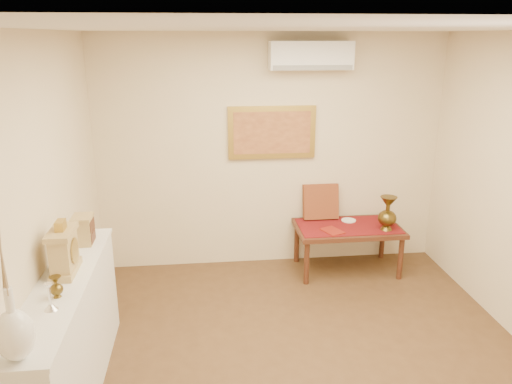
{
  "coord_description": "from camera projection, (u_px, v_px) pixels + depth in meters",
  "views": [
    {
      "loc": [
        -0.81,
        -3.34,
        2.66
      ],
      "look_at": [
        -0.3,
        1.15,
        1.23
      ],
      "focal_mm": 35.0,
      "sensor_mm": 36.0,
      "label": 1
    }
  ],
  "objects": [
    {
      "name": "ceiling",
      "position": [
        322.0,
        28.0,
        3.24
      ],
      "size": [
        4.5,
        4.5,
        0.0
      ],
      "primitive_type": "plane",
      "rotation": [
        3.14,
        0.0,
        0.0
      ],
      "color": "silver",
      "rests_on": "ground"
    },
    {
      "name": "brass_urn_small",
      "position": [
        56.0,
        284.0,
        3.32
      ],
      "size": [
        0.09,
        0.09,
        0.2
      ],
      "primitive_type": null,
      "color": "brown",
      "rests_on": "display_ledge"
    },
    {
      "name": "white_vase",
      "position": [
        4.0,
        269.0,
        2.54
      ],
      "size": [
        0.2,
        0.2,
        1.08
      ],
      "primitive_type": null,
      "color": "white",
      "rests_on": "display_ledge"
    },
    {
      "name": "display_ledge",
      "position": [
        70.0,
        340.0,
        3.71
      ],
      "size": [
        0.37,
        2.02,
        0.98
      ],
      "color": "white",
      "rests_on": "floor"
    },
    {
      "name": "cushion",
      "position": [
        321.0,
        202.0,
        5.93
      ],
      "size": [
        0.42,
        0.18,
        0.43
      ],
      "primitive_type": "cube",
      "rotation": [
        -0.21,
        0.0,
        0.0
      ],
      "color": "#5E1412",
      "rests_on": "table_cloth"
    },
    {
      "name": "wall_back",
      "position": [
        271.0,
        153.0,
        5.77
      ],
      "size": [
        4.0,
        0.02,
        2.7
      ],
      "primitive_type": "cube",
      "color": "beige",
      "rests_on": "ground"
    },
    {
      "name": "menu",
      "position": [
        332.0,
        231.0,
        5.58
      ],
      "size": [
        0.27,
        0.3,
        0.01
      ],
      "primitive_type": "cube",
      "rotation": [
        0.0,
        0.0,
        0.43
      ],
      "color": "maroon",
      "rests_on": "table_cloth"
    },
    {
      "name": "floor",
      "position": [
        309.0,
        378.0,
        4.05
      ],
      "size": [
        4.5,
        4.5,
        0.0
      ],
      "primitive_type": "plane",
      "color": "brown",
      "rests_on": "ground"
    },
    {
      "name": "ac_unit",
      "position": [
        311.0,
        56.0,
        5.36
      ],
      "size": [
        0.9,
        0.25,
        0.3
      ],
      "color": "white",
      "rests_on": "wall_back"
    },
    {
      "name": "candlestick",
      "position": [
        50.0,
        297.0,
        3.16
      ],
      "size": [
        0.09,
        0.09,
        0.19
      ],
      "primitive_type": null,
      "color": "silver",
      "rests_on": "display_ledge"
    },
    {
      "name": "wall_left",
      "position": [
        30.0,
        234.0,
        3.43
      ],
      "size": [
        0.02,
        4.5,
        2.7
      ],
      "primitive_type": "cube",
      "color": "beige",
      "rests_on": "ground"
    },
    {
      "name": "table_cloth",
      "position": [
        348.0,
        226.0,
        5.75
      ],
      "size": [
        1.14,
        0.59,
        0.01
      ],
      "primitive_type": "cube",
      "color": "maroon",
      "rests_on": "low_table"
    },
    {
      "name": "wooden_chest",
      "position": [
        83.0,
        230.0,
        4.17
      ],
      "size": [
        0.16,
        0.21,
        0.24
      ],
      "color": "tan",
      "rests_on": "display_ledge"
    },
    {
      "name": "mantel_clock",
      "position": [
        64.0,
        251.0,
        3.64
      ],
      "size": [
        0.17,
        0.36,
        0.41
      ],
      "color": "tan",
      "rests_on": "display_ledge"
    },
    {
      "name": "low_table",
      "position": [
        348.0,
        232.0,
        5.77
      ],
      "size": [
        1.2,
        0.7,
        0.55
      ],
      "color": "#4D2617",
      "rests_on": "floor"
    },
    {
      "name": "plate",
      "position": [
        349.0,
        220.0,
        5.9
      ],
      "size": [
        0.17,
        0.17,
        0.01
      ],
      "primitive_type": "cylinder",
      "color": "white",
      "rests_on": "table_cloth"
    },
    {
      "name": "brass_urn_tall",
      "position": [
        388.0,
        210.0,
        5.57
      ],
      "size": [
        0.21,
        0.21,
        0.47
      ],
      "primitive_type": null,
      "color": "brown",
      "rests_on": "table_cloth"
    },
    {
      "name": "painting",
      "position": [
        272.0,
        132.0,
        5.67
      ],
      "size": [
        1.0,
        0.06,
        0.6
      ],
      "color": "#B09038",
      "rests_on": "wall_back"
    }
  ]
}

